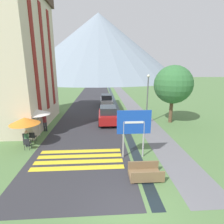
{
  "coord_description": "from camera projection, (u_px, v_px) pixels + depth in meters",
  "views": [
    {
      "loc": [
        -1.06,
        -5.64,
        5.64
      ],
      "look_at": [
        -0.08,
        10.0,
        1.64
      ],
      "focal_mm": 28.0,
      "sensor_mm": 36.0,
      "label": 1
    }
  ],
  "objects": [
    {
      "name": "ground_plane",
      "position": [
        108.0,
        106.0,
        26.26
      ],
      "size": [
        160.0,
        160.0,
        0.0
      ],
      "primitive_type": "plane",
      "color": "#517542"
    },
    {
      "name": "road",
      "position": [
        94.0,
        96.0,
        35.78
      ],
      "size": [
        6.4,
        60.0,
        0.01
      ],
      "color": "#2D2D33",
      "rests_on": "ground_plane"
    },
    {
      "name": "footpath",
      "position": [
        124.0,
        96.0,
        36.15
      ],
      "size": [
        2.2,
        60.0,
        0.01
      ],
      "color": "slate",
      "rests_on": "ground_plane"
    },
    {
      "name": "drainage_channel",
      "position": [
        112.0,
        96.0,
        36.0
      ],
      "size": [
        0.6,
        60.0,
        0.0
      ],
      "color": "black",
      "rests_on": "ground_plane"
    },
    {
      "name": "crosswalk_marking",
      "position": [
        79.0,
        159.0,
        11.1
      ],
      "size": [
        5.44,
        2.54,
        0.01
      ],
      "color": "yellow",
      "rests_on": "ground_plane"
    },
    {
      "name": "mountain_distant",
      "position": [
        99.0,
        47.0,
        83.72
      ],
      "size": [
        76.64,
        76.64,
        30.21
      ],
      "color": "gray",
      "rests_on": "ground_plane"
    },
    {
      "name": "hotel_building",
      "position": [
        11.0,
        54.0,
        16.25
      ],
      "size": [
        6.41,
        9.31,
        12.92
      ],
      "color": "beige",
      "rests_on": "ground_plane"
    },
    {
      "name": "road_sign",
      "position": [
        134.0,
        126.0,
        10.84
      ],
      "size": [
        2.13,
        0.11,
        3.12
      ],
      "color": "#9E9EA3",
      "rests_on": "ground_plane"
    },
    {
      "name": "footbridge",
      "position": [
        145.0,
        174.0,
        9.18
      ],
      "size": [
        1.7,
        1.1,
        0.65
      ],
      "color": "brown",
      "rests_on": "ground_plane"
    },
    {
      "name": "parked_car_near",
      "position": [
        108.0,
        115.0,
        17.96
      ],
      "size": [
        1.96,
        3.8,
        1.82
      ],
      "color": "#A31919",
      "rests_on": "ground_plane"
    },
    {
      "name": "parked_car_far",
      "position": [
        106.0,
        100.0,
        25.87
      ],
      "size": [
        1.82,
        4.04,
        1.82
      ],
      "color": "#B2B2B7",
      "rests_on": "ground_plane"
    },
    {
      "name": "cafe_chair_near_left",
      "position": [
        33.0,
        136.0,
        13.4
      ],
      "size": [
        0.4,
        0.4,
        0.85
      ],
      "rotation": [
        0.0,
        0.0,
        0.1
      ],
      "color": "#232328",
      "rests_on": "ground_plane"
    },
    {
      "name": "cafe_chair_middle",
      "position": [
        34.0,
        131.0,
        14.53
      ],
      "size": [
        0.4,
        0.4,
        0.85
      ],
      "rotation": [
        0.0,
        0.0,
        0.18
      ],
      "color": "#232328",
      "rests_on": "ground_plane"
    },
    {
      "name": "cafe_chair_far_left",
      "position": [
        37.0,
        125.0,
        15.92
      ],
      "size": [
        0.4,
        0.4,
        0.85
      ],
      "rotation": [
        0.0,
        0.0,
        -0.14
      ],
      "color": "#232328",
      "rests_on": "ground_plane"
    },
    {
      "name": "cafe_chair_near_right",
      "position": [
        26.0,
        137.0,
        13.24
      ],
      "size": [
        0.4,
        0.4,
        0.85
      ],
      "rotation": [
        0.0,
        0.0,
        -0.35
      ],
      "color": "#232328",
      "rests_on": "ground_plane"
    },
    {
      "name": "cafe_chair_nearest",
      "position": [
        27.0,
        143.0,
        12.21
      ],
      "size": [
        0.4,
        0.4,
        0.85
      ],
      "rotation": [
        0.0,
        0.0,
        -0.21
      ],
      "color": "#232328",
      "rests_on": "ground_plane"
    },
    {
      "name": "cafe_umbrella_front_orange",
      "position": [
        25.0,
        121.0,
        12.43
      ],
      "size": [
        2.1,
        2.1,
        2.2
      ],
      "color": "#B7B2A8",
      "rests_on": "ground_plane"
    },
    {
      "name": "cafe_umbrella_middle_white",
      "position": [
        37.0,
        112.0,
        14.39
      ],
      "size": [
        2.05,
        2.05,
        2.31
      ],
      "color": "#B7B2A8",
      "rests_on": "ground_plane"
    },
    {
      "name": "person_seated_far",
      "position": [
        27.0,
        138.0,
        12.7
      ],
      "size": [
        0.32,
        0.32,
        1.22
      ],
      "color": "#282833",
      "rests_on": "ground_plane"
    },
    {
      "name": "person_seated_near",
      "position": [
        28.0,
        131.0,
        14.02
      ],
      "size": [
        0.32,
        0.32,
        1.19
      ],
      "color": "#282833",
      "rests_on": "ground_plane"
    },
    {
      "name": "person_standing_terrace",
      "position": [
        45.0,
        121.0,
        15.72
      ],
      "size": [
        0.32,
        0.32,
        1.73
      ],
      "color": "#282833",
      "rests_on": "ground_plane"
    },
    {
      "name": "streetlamp",
      "position": [
        148.0,
        95.0,
        17.48
      ],
      "size": [
        0.28,
        0.28,
        4.99
      ],
      "color": "#515156",
      "rests_on": "ground_plane"
    },
    {
      "name": "tree_by_path",
      "position": [
        173.0,
        85.0,
        17.61
      ],
      "size": [
        3.85,
        3.85,
        5.91
      ],
      "color": "brown",
      "rests_on": "ground_plane"
    }
  ]
}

